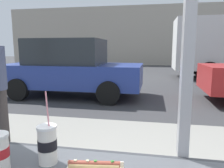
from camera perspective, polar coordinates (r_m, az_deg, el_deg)
ground_plane at (r=9.10m, az=11.50°, el=-0.30°), size 60.00×60.00×0.00m
sidewalk_strip at (r=2.94m, az=13.13°, el=-19.89°), size 16.00×2.80×0.12m
building_facade_far at (r=20.57m, az=11.34°, el=12.31°), size 28.00×1.20×5.29m
soda_cup_left at (r=1.05m, az=-16.61°, el=-14.82°), size 0.09×0.09×0.33m
hotdog_tray_far at (r=0.97m, az=-4.67°, el=-20.96°), size 0.26×0.12×0.05m
parked_car_blue at (r=6.92m, az=-10.77°, el=4.18°), size 4.29×2.00×1.77m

